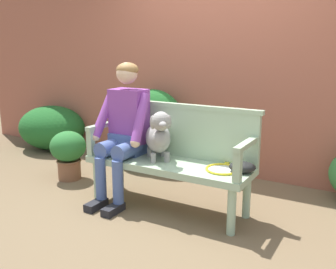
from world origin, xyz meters
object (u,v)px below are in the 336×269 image
tennis_racket (223,168)px  baseball_glove (242,167)px  person_seated (124,127)px  potted_plant (68,151)px  garden_bench (168,168)px  dog_on_bench (159,135)px

tennis_racket → baseball_glove: 0.17m
person_seated → potted_plant: size_ratio=2.40×
baseball_glove → potted_plant: (-2.05, 0.08, -0.18)m
garden_bench → potted_plant: (-1.37, 0.13, -0.07)m
potted_plant → person_seated: bearing=-8.9°
person_seated → baseball_glove: 1.18m
potted_plant → tennis_racket: bearing=-2.6°
person_seated → potted_plant: 0.99m
garden_bench → baseball_glove: bearing=3.9°
person_seated → baseball_glove: (1.15, 0.06, -0.23)m
tennis_racket → baseball_glove: (0.16, 0.00, 0.04)m
dog_on_bench → potted_plant: (-1.28, 0.14, -0.37)m
baseball_glove → dog_on_bench: bearing=166.7°
person_seated → tennis_racket: 1.03m
tennis_racket → potted_plant: potted_plant is taller
garden_bench → tennis_racket: bearing=4.7°
garden_bench → person_seated: person_seated is taller
garden_bench → person_seated: (-0.47, -0.01, 0.34)m
dog_on_bench → garden_bench: bearing=9.4°
baseball_glove → tennis_racket: bearing=163.3°
dog_on_bench → baseball_glove: 0.79m
garden_bench → baseball_glove: baseball_glove is taller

